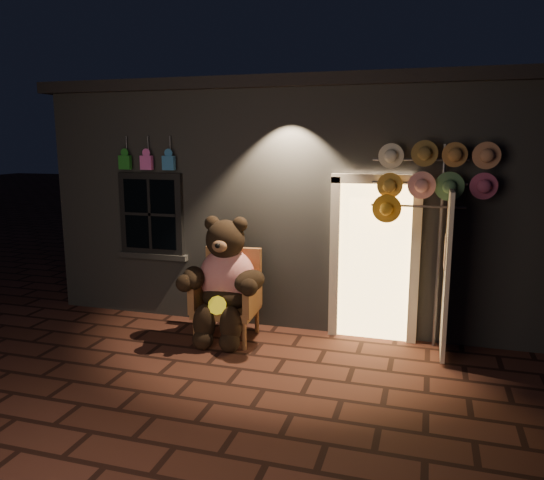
% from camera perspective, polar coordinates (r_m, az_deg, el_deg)
% --- Properties ---
extents(ground, '(60.00, 60.00, 0.00)m').
position_cam_1_polar(ground, '(6.35, -3.42, -13.66)').
color(ground, '#51291E').
rests_on(ground, ground).
extents(shop_building, '(7.30, 5.95, 3.51)m').
position_cam_1_polar(shop_building, '(9.67, 4.61, 5.43)').
color(shop_building, slate).
rests_on(shop_building, ground).
extents(wicker_armchair, '(0.85, 0.78, 1.18)m').
position_cam_1_polar(wicker_armchair, '(7.15, -4.67, -5.81)').
color(wicker_armchair, '#905D37').
rests_on(wicker_armchair, ground).
extents(teddy_bear, '(1.20, 0.95, 1.65)m').
position_cam_1_polar(teddy_bear, '(6.95, -5.12, -4.35)').
color(teddy_bear, red).
rests_on(teddy_bear, ground).
extents(hat_rack, '(1.51, 0.22, 2.59)m').
position_cam_1_polar(hat_rack, '(6.72, 16.73, 6.39)').
color(hat_rack, '#59595E').
rests_on(hat_rack, ground).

